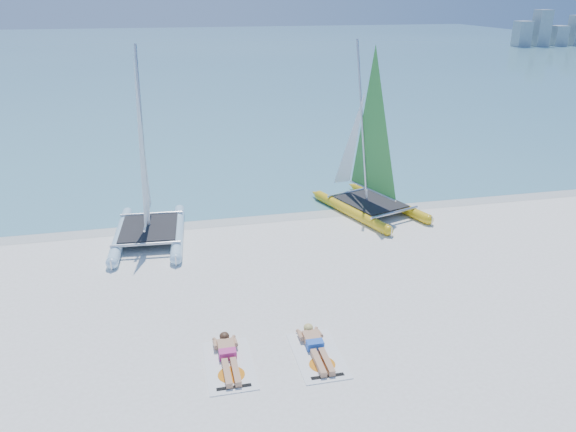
% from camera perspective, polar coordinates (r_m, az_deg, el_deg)
% --- Properties ---
extents(ground, '(140.00, 140.00, 0.00)m').
position_cam_1_polar(ground, '(14.91, 1.46, -7.59)').
color(ground, white).
rests_on(ground, ground).
extents(sea, '(140.00, 115.00, 0.01)m').
position_cam_1_polar(sea, '(76.00, -10.68, 15.93)').
color(sea, '#7ABFCB').
rests_on(sea, ground).
extents(wet_sand_strip, '(140.00, 1.40, 0.01)m').
position_cam_1_polar(wet_sand_strip, '(19.77, -2.43, 0.08)').
color(wet_sand_strip, silver).
rests_on(wet_sand_strip, ground).
extents(distant_skyline, '(14.00, 2.00, 5.00)m').
position_cam_1_polar(distant_skyline, '(93.99, 25.68, 16.50)').
color(distant_skyline, '#9CA5AC').
rests_on(distant_skyline, ground).
extents(catamaran_blue, '(2.44, 4.60, 6.09)m').
position_cam_1_polar(catamaran_blue, '(17.89, -14.34, 3.21)').
color(catamaran_blue, '#BFE6FB').
rests_on(catamaran_blue, ground).
extents(catamaran_yellow, '(3.43, 4.89, 6.06)m').
position_cam_1_polar(catamaran_yellow, '(20.07, 7.83, 5.97)').
color(catamaran_yellow, yellow).
rests_on(catamaran_yellow, ground).
extents(towel_a, '(1.00, 1.85, 0.02)m').
position_cam_1_polar(towel_a, '(12.29, -5.99, -14.81)').
color(towel_a, white).
rests_on(towel_a, ground).
extents(sunbather_a, '(0.37, 1.73, 0.26)m').
position_cam_1_polar(sunbather_a, '(12.38, -6.13, -13.88)').
color(sunbather_a, tan).
rests_on(sunbather_a, towel_a).
extents(towel_b, '(1.00, 1.85, 0.02)m').
position_cam_1_polar(towel_b, '(12.52, 3.04, -13.94)').
color(towel_b, white).
rests_on(towel_b, ground).
extents(sunbather_b, '(0.37, 1.73, 0.26)m').
position_cam_1_polar(sunbather_b, '(12.61, 2.81, -13.04)').
color(sunbather_b, tan).
rests_on(sunbather_b, towel_b).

